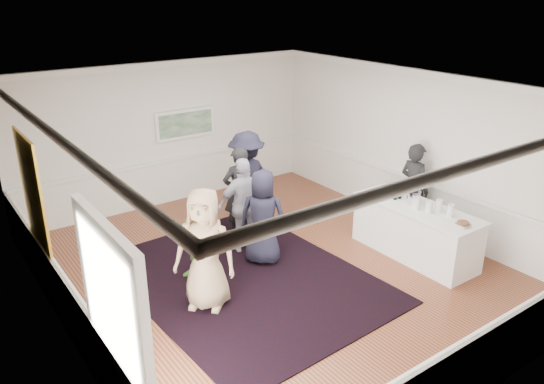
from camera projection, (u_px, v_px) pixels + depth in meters
floor at (274, 270)px, 9.36m from camera, size 8.00×8.00×0.00m
ceiling at (274, 88)px, 8.20m from camera, size 7.00×8.00×0.02m
wall_left at (56, 240)px, 6.88m from camera, size 0.02×8.00×3.20m
wall_right at (414, 149)px, 10.68m from camera, size 0.02×8.00×3.20m
wall_back at (169, 134)px, 11.80m from camera, size 7.00×0.02×3.20m
wall_front at (490, 290)px, 5.76m from camera, size 7.00×0.02×3.20m
wainscoting at (274, 244)px, 9.18m from camera, size 7.00×8.00×1.00m
mirror at (33, 195)px, 7.81m from camera, size 0.05×1.25×1.85m
doorway at (114, 321)px, 5.54m from camera, size 0.10×1.78×2.56m
landscape_painting at (186, 124)px, 11.91m from camera, size 1.44×0.06×0.66m
area_rug at (245, 279)px, 9.04m from camera, size 3.78×4.84×0.02m
serving_table at (415, 231)px, 9.69m from camera, size 0.91×2.40×0.97m
bartender at (414, 188)px, 10.52m from camera, size 0.46×0.68×1.85m
guest_tan at (205, 250)px, 7.98m from camera, size 1.11×1.11×1.95m
guest_green at (201, 239)px, 8.80m from camera, size 0.91×0.93×1.51m
guest_lilac at (245, 205)px, 9.76m from camera, size 1.13×0.67×1.81m
guest_dark_a at (247, 180)px, 10.75m from camera, size 1.49×1.23×2.01m
guest_dark_b at (239, 192)px, 10.35m from camera, size 0.72×0.53×1.83m
guest_navy at (263, 217)px, 9.35m from camera, size 0.99×0.99×1.74m
wine_bottles at (396, 190)px, 9.87m from camera, size 0.35×0.19×0.31m
juice_pitchers at (434, 206)px, 9.24m from camera, size 0.36×0.67×0.24m
ice_bucket at (413, 198)px, 9.62m from camera, size 0.26×0.26×0.25m
nut_bowl at (463, 224)px, 8.75m from camera, size 0.25×0.25×0.08m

